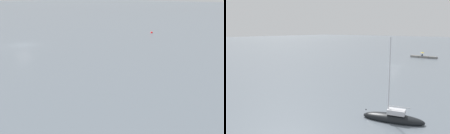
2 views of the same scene
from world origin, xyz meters
TOP-DOWN VIEW (x-y plane):
  - ground_plane at (0.00, 0.00)m, footprint 500.00×500.00m
  - seawall_pier at (0.00, -21.60)m, footprint 8.47×1.47m
  - person_seated_blue_left at (0.46, -21.50)m, footprint 0.48×0.66m
  - umbrella_open_yellow at (0.44, -21.58)m, footprint 1.30×1.30m
  - sailboat_black_mid at (-16.21, 34.38)m, footprint 6.54×3.38m

SIDE VIEW (x-z plane):
  - ground_plane at x=0.00m, z-range 0.00..0.00m
  - sailboat_black_mid at x=-16.21m, z-range -4.13..4.75m
  - seawall_pier at x=0.00m, z-range 0.00..0.64m
  - person_seated_blue_left at x=0.46m, z-range 0.53..1.26m
  - umbrella_open_yellow at x=0.44m, z-range 1.11..2.39m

